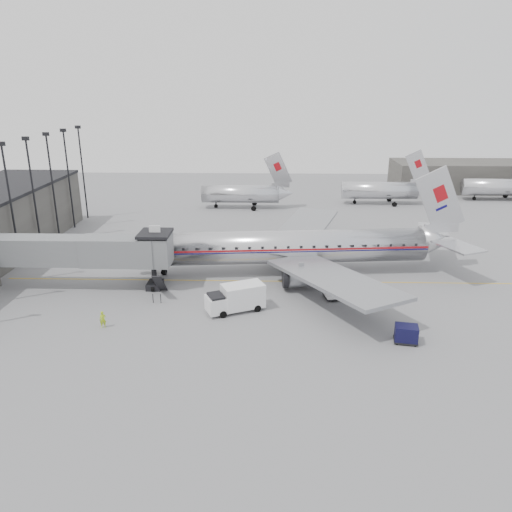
{
  "coord_description": "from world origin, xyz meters",
  "views": [
    {
      "loc": [
        3.38,
        -47.33,
        21.38
      ],
      "look_at": [
        1.88,
        5.55,
        3.2
      ],
      "focal_mm": 35.0,
      "sensor_mm": 36.0,
      "label": 1
    }
  ],
  "objects_px": {
    "airliner": "(296,247)",
    "baggage_cart_white": "(336,290)",
    "service_van": "(236,298)",
    "baggage_cart_navy": "(406,334)",
    "ramp_worker": "(103,320)"
  },
  "relations": [
    {
      "from": "airliner",
      "to": "baggage_cart_navy",
      "type": "bearing_deg",
      "value": -68.16
    },
    {
      "from": "service_van",
      "to": "baggage_cart_white",
      "type": "bearing_deg",
      "value": -6.61
    },
    {
      "from": "baggage_cart_white",
      "to": "airliner",
      "type": "bearing_deg",
      "value": 106.06
    },
    {
      "from": "baggage_cart_white",
      "to": "ramp_worker",
      "type": "bearing_deg",
      "value": -172.28
    },
    {
      "from": "service_van",
      "to": "baggage_cart_navy",
      "type": "relative_size",
      "value": 2.7
    },
    {
      "from": "baggage_cart_white",
      "to": "ramp_worker",
      "type": "relative_size",
      "value": 1.66
    },
    {
      "from": "airliner",
      "to": "baggage_cart_white",
      "type": "xyz_separation_m",
      "value": [
        3.86,
        -7.82,
        -2.19
      ]
    },
    {
      "from": "baggage_cart_white",
      "to": "service_van",
      "type": "bearing_deg",
      "value": -172.59
    },
    {
      "from": "baggage_cart_navy",
      "to": "service_van",
      "type": "bearing_deg",
      "value": 168.38
    },
    {
      "from": "baggage_cart_navy",
      "to": "ramp_worker",
      "type": "distance_m",
      "value": 27.47
    },
    {
      "from": "airliner",
      "to": "baggage_cart_white",
      "type": "distance_m",
      "value": 8.99
    },
    {
      "from": "baggage_cart_navy",
      "to": "baggage_cart_white",
      "type": "bearing_deg",
      "value": 127.85
    },
    {
      "from": "service_van",
      "to": "airliner",
      "type": "bearing_deg",
      "value": 35.5
    },
    {
      "from": "baggage_cart_navy",
      "to": "ramp_worker",
      "type": "xyz_separation_m",
      "value": [
        -27.39,
        2.08,
        -0.04
      ]
    },
    {
      "from": "ramp_worker",
      "to": "service_van",
      "type": "bearing_deg",
      "value": 2.04
    }
  ]
}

